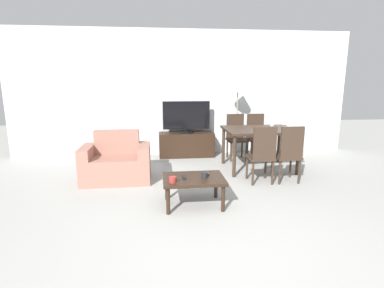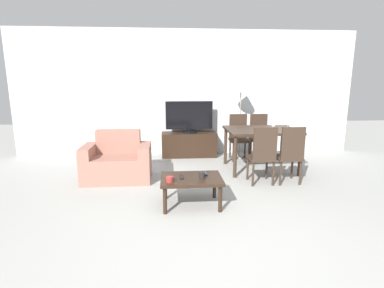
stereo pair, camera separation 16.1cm
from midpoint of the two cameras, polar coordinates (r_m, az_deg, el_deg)
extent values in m
plane|color=#9E9E99|center=(3.13, 3.90, -19.65)|extent=(18.00, 18.00, 0.00)
cube|color=silver|center=(6.66, -2.30, 9.59)|extent=(7.46, 0.06, 2.70)
cube|color=#9E6B5B|center=(5.12, -15.04, -4.58)|extent=(0.74, 0.67, 0.42)
cube|color=#9E6B5B|center=(5.25, -14.92, 0.42)|extent=(0.74, 0.20, 0.40)
cube|color=#9E6B5B|center=(5.19, -20.12, -3.68)|extent=(0.18, 0.67, 0.60)
cube|color=#9E6B5B|center=(5.05, -9.93, -3.52)|extent=(0.18, 0.67, 0.60)
cube|color=black|center=(6.53, -1.78, -0.10)|extent=(1.18, 0.42, 0.52)
cylinder|color=black|center=(6.48, -1.80, 2.30)|extent=(0.32, 0.32, 0.03)
cylinder|color=black|center=(6.47, -1.80, 2.65)|extent=(0.04, 0.04, 0.05)
cube|color=black|center=(6.42, -1.82, 5.49)|extent=(1.00, 0.04, 0.60)
cube|color=black|center=(6.40, -1.80, 5.47)|extent=(0.97, 0.01, 0.56)
cube|color=black|center=(3.96, -0.86, -6.68)|extent=(0.81, 0.58, 0.04)
cylinder|color=black|center=(3.80, -5.82, -10.76)|extent=(0.05, 0.05, 0.35)
cylinder|color=black|center=(3.86, 4.74, -10.31)|extent=(0.05, 0.05, 0.35)
cylinder|color=black|center=(4.23, -5.92, -8.28)|extent=(0.05, 0.05, 0.35)
cylinder|color=black|center=(4.30, 3.50, -7.93)|extent=(0.05, 0.05, 0.35)
cube|color=#38281E|center=(5.63, 11.92, 2.67)|extent=(1.26, 0.98, 0.04)
cylinder|color=#38281E|center=(5.15, 7.18, -2.40)|extent=(0.06, 0.06, 0.73)
cylinder|color=#38281E|center=(5.53, 18.78, -1.95)|extent=(0.06, 0.06, 0.73)
cylinder|color=#38281E|center=(5.96, 5.23, -0.35)|extent=(0.06, 0.06, 0.73)
cylinder|color=#38281E|center=(6.29, 15.49, -0.08)|extent=(0.06, 0.06, 0.73)
cube|color=#38281E|center=(4.96, 11.93, -2.52)|extent=(0.40, 0.40, 0.04)
cylinder|color=#38281E|center=(5.12, 9.53, -4.47)|extent=(0.04, 0.04, 0.40)
cylinder|color=#38281E|center=(5.22, 12.96, -4.30)|extent=(0.04, 0.04, 0.40)
cylinder|color=#38281E|center=(4.82, 10.59, -5.56)|extent=(0.04, 0.04, 0.40)
cylinder|color=#38281E|center=(4.93, 14.21, -5.35)|extent=(0.04, 0.04, 0.40)
cube|color=#38281E|center=(4.73, 12.76, 0.11)|extent=(0.37, 0.04, 0.51)
cube|color=#38281E|center=(6.43, 11.65, 0.83)|extent=(0.40, 0.40, 0.04)
cylinder|color=#38281E|center=(6.27, 10.62, -1.42)|extent=(0.04, 0.04, 0.40)
cylinder|color=#38281E|center=(6.38, 13.40, -1.33)|extent=(0.04, 0.04, 0.40)
cylinder|color=#38281E|center=(6.58, 9.79, -0.76)|extent=(0.04, 0.04, 0.40)
cylinder|color=#38281E|center=(6.67, 12.47, -0.69)|extent=(0.04, 0.04, 0.40)
cube|color=#38281E|center=(6.55, 11.26, 3.47)|extent=(0.37, 0.04, 0.51)
cube|color=#38281E|center=(5.12, 16.64, -2.33)|extent=(0.40, 0.40, 0.04)
cylinder|color=#38281E|center=(5.26, 14.18, -4.24)|extent=(0.04, 0.04, 0.40)
cylinder|color=#38281E|center=(5.38, 17.42, -4.06)|extent=(0.04, 0.04, 0.40)
cylinder|color=#38281E|center=(4.97, 15.49, -5.27)|extent=(0.04, 0.04, 0.40)
cylinder|color=#38281E|center=(5.10, 18.88, -5.05)|extent=(0.04, 0.04, 0.40)
cube|color=#38281E|center=(4.90, 17.66, 0.24)|extent=(0.37, 0.04, 0.51)
cube|color=#38281E|center=(6.30, 7.83, 0.75)|extent=(0.40, 0.40, 0.04)
cylinder|color=#38281E|center=(6.16, 6.68, -1.55)|extent=(0.04, 0.04, 0.40)
cylinder|color=#38281E|center=(6.24, 9.58, -1.45)|extent=(0.04, 0.04, 0.40)
cylinder|color=#38281E|center=(6.47, 6.03, -0.87)|extent=(0.04, 0.04, 0.40)
cylinder|color=#38281E|center=(6.54, 8.80, -0.79)|extent=(0.04, 0.04, 0.40)
cube|color=#38281E|center=(6.43, 7.50, 3.44)|extent=(0.37, 0.04, 0.51)
cylinder|color=gray|center=(6.60, 7.64, -2.31)|extent=(0.24, 0.24, 0.02)
cylinder|color=gray|center=(6.46, 7.81, 3.72)|extent=(0.02, 0.02, 1.38)
cone|color=beige|center=(6.39, 8.03, 11.03)|extent=(0.34, 0.34, 0.27)
cube|color=#38383D|center=(4.11, 1.73, -5.56)|extent=(0.04, 0.15, 0.02)
cube|color=black|center=(3.95, -2.71, -6.32)|extent=(0.04, 0.15, 0.02)
cylinder|color=black|center=(3.92, 1.21, -5.92)|extent=(0.08, 0.08, 0.09)
cylinder|color=maroon|center=(3.78, -4.94, -6.78)|extent=(0.09, 0.09, 0.07)
cylinder|color=silver|center=(5.59, 16.54, 2.62)|extent=(0.06, 0.06, 0.01)
cylinder|color=silver|center=(5.59, 16.56, 3.01)|extent=(0.01, 0.01, 0.07)
sphere|color=silver|center=(5.58, 16.60, 3.71)|extent=(0.07, 0.07, 0.07)
cylinder|color=silver|center=(5.36, 14.08, 2.36)|extent=(0.06, 0.06, 0.01)
cylinder|color=silver|center=(5.35, 14.10, 2.77)|extent=(0.01, 0.01, 0.07)
sphere|color=silver|center=(5.34, 14.14, 3.50)|extent=(0.07, 0.07, 0.07)
camera|label=1|loc=(0.08, -90.98, -0.21)|focal=28.00mm
camera|label=2|loc=(0.08, 89.02, 0.21)|focal=28.00mm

